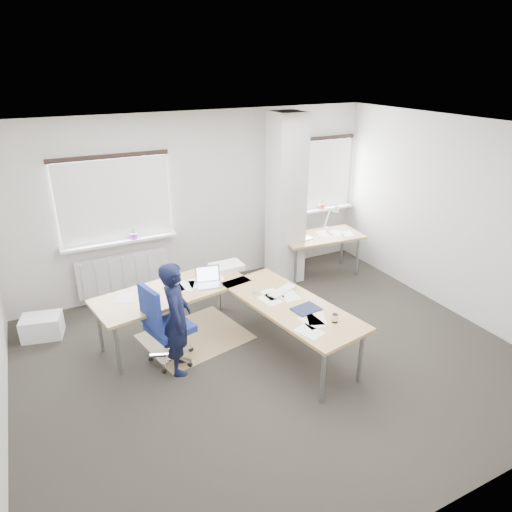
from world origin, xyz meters
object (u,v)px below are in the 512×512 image
desk_main (232,298)px  task_chair (168,341)px  desk_side (321,238)px  person (177,318)px

desk_main → task_chair: (-0.87, -0.00, -0.39)m
desk_side → desk_main: bearing=-145.0°
desk_main → desk_side: size_ratio=1.94×
desk_side → task_chair: size_ratio=1.33×
desk_side → person: person is taller
desk_main → person: size_ratio=1.99×
desk_side → person: size_ratio=1.03×
desk_side → task_chair: desk_side is taller
desk_side → task_chair: 3.38m
desk_side → person: 3.37m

